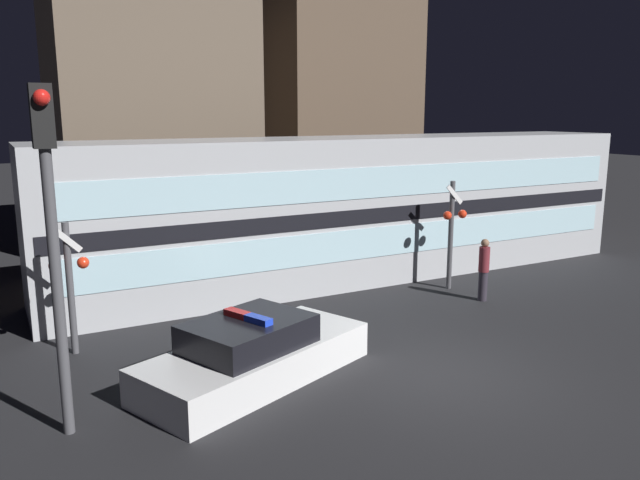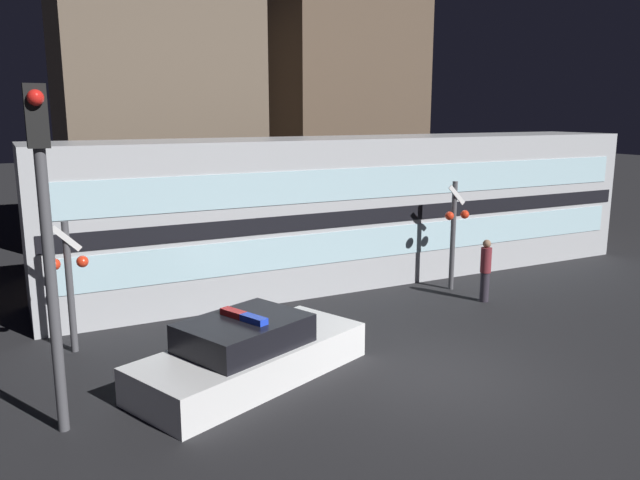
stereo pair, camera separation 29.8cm
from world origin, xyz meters
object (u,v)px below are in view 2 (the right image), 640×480
Objects in this scene: pedestrian at (485,270)px; traffic_light_corner at (46,222)px; police_car at (250,354)px; crossing_signal_near at (454,229)px; train at (362,208)px.

pedestrian is 0.31× the size of traffic_light_corner.
crossing_signal_near is (7.23, 3.06, 1.25)m from police_car.
police_car is at bearing -166.33° from pedestrian.
train is 11.06× the size of pedestrian.
traffic_light_corner is at bearing -146.59° from train.
traffic_light_corner is (-9.02, -5.95, 1.23)m from train.
police_car is 2.97× the size of pedestrian.
pedestrian is 11.07m from traffic_light_corner.
traffic_light_corner is (-3.30, -0.46, 2.84)m from police_car.
traffic_light_corner reaches higher than crossing_signal_near.
traffic_light_corner reaches higher than train.
train is 8.08m from police_car.
police_car is at bearing -157.08° from crossing_signal_near.
train is 3.72× the size of police_car.
crossing_signal_near reaches higher than pedestrian.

